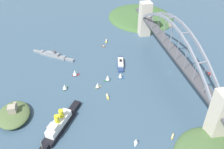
{
  "coord_description": "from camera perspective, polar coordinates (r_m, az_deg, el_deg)",
  "views": [
    {
      "loc": [
        -248.57,
        133.58,
        195.92
      ],
      "look_at": [
        0.0,
        79.55,
        8.0
      ],
      "focal_mm": 39.67,
      "sensor_mm": 36.0,
      "label": 1
    }
  ],
  "objects": [
    {
      "name": "ground_plane",
      "position": [
        343.54,
        13.08,
        0.6
      ],
      "size": [
        1400.0,
        1400.0,
        0.0
      ],
      "primitive_type": "plane",
      "color": "#385166"
    },
    {
      "name": "harbor_arch_bridge",
      "position": [
        326.8,
        13.81,
        5.03
      ],
      "size": [
        287.03,
        17.72,
        71.95
      ],
      "color": "beige",
      "rests_on": "ground"
    },
    {
      "name": "headland_east_shore",
      "position": [
        493.98,
        6.85,
        12.83
      ],
      "size": [
        135.94,
        123.25,
        19.57
      ],
      "color": "#3D6033",
      "rests_on": "ground"
    },
    {
      "name": "ocean_liner",
      "position": [
        261.22,
        -12.04,
        -11.28
      ],
      "size": [
        70.59,
        49.66,
        20.82
      ],
      "color": "black",
      "rests_on": "ground"
    },
    {
      "name": "naval_cruiser",
      "position": [
        375.19,
        -13.38,
        4.4
      ],
      "size": [
        43.88,
        58.39,
        16.73
      ],
      "color": "gray",
      "rests_on": "ground"
    },
    {
      "name": "harbor_ferry_steamer",
      "position": [
        347.5,
        1.99,
        2.61
      ],
      "size": [
        39.11,
        14.74,
        8.17
      ],
      "color": "navy",
      "rests_on": "ground"
    },
    {
      "name": "fort_island_mid_harbor",
      "position": [
        287.29,
        -21.72,
        -8.53
      ],
      "size": [
        42.74,
        34.14,
        17.15
      ],
      "color": "#4C6038",
      "rests_on": "ground"
    },
    {
      "name": "seaplane_taxiing_near_bridge",
      "position": [
        352.55,
        21.63,
        0.14
      ],
      "size": [
        8.62,
        8.67,
        4.74
      ],
      "color": "#B7B7B2",
      "rests_on": "ground"
    },
    {
      "name": "seaplane_second_in_formation",
      "position": [
        382.63,
        14.67,
        4.76
      ],
      "size": [
        7.54,
        9.71,
        5.11
      ],
      "color": "#B7B7B2",
      "rests_on": "ground"
    },
    {
      "name": "small_boat_0",
      "position": [
        328.8,
        -8.54,
        0.42
      ],
      "size": [
        6.21,
        9.73,
        10.09
      ],
      "color": "#B2231E",
      "rests_on": "ground"
    },
    {
      "name": "small_boat_1",
      "position": [
        259.73,
        13.79,
        -13.68
      ],
      "size": [
        6.88,
        5.45,
        2.37
      ],
      "color": "gold",
      "rests_on": "ground"
    },
    {
      "name": "small_boat_2",
      "position": [
        391.47,
        -1.99,
        6.54
      ],
      "size": [
        5.65,
        5.72,
        2.26
      ],
      "color": "brown",
      "rests_on": "ground"
    },
    {
      "name": "small_boat_3",
      "position": [
        316.74,
        -1.0,
        -0.76
      ],
      "size": [
        5.35,
        9.36,
        9.5
      ],
      "color": "#2D6B3D",
      "rests_on": "ground"
    },
    {
      "name": "small_boat_4",
      "position": [
        405.71,
        -1.34,
        7.72
      ],
      "size": [
        11.97,
        4.74,
        2.56
      ],
      "color": "gold",
      "rests_on": "ground"
    },
    {
      "name": "small_boat_5",
      "position": [
        293.98,
        -1.06,
        -5.11
      ],
      "size": [
        11.02,
        2.4,
        2.53
      ],
      "color": "gold",
      "rests_on": "ground"
    },
    {
      "name": "small_boat_6",
      "position": [
        308.41,
        -10.85,
        -2.82
      ],
      "size": [
        9.1,
        7.3,
        8.62
      ],
      "color": "#2D6B3D",
      "rests_on": "ground"
    },
    {
      "name": "small_boat_7",
      "position": [
        247.24,
        5.57,
        -15.0
      ],
      "size": [
        7.08,
        5.51,
        6.86
      ],
      "color": "silver",
      "rests_on": "ground"
    },
    {
      "name": "small_boat_8",
      "position": [
        306.0,
        -3.33,
        -2.46
      ],
      "size": [
        5.78,
        7.98,
        8.63
      ],
      "color": "gold",
      "rests_on": "ground"
    },
    {
      "name": "small_boat_9",
      "position": [
        320.91,
        1.96,
        -0.22
      ],
      "size": [
        6.1,
        8.65,
        9.32
      ],
      "color": "#234C8C",
      "rests_on": "ground"
    }
  ]
}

